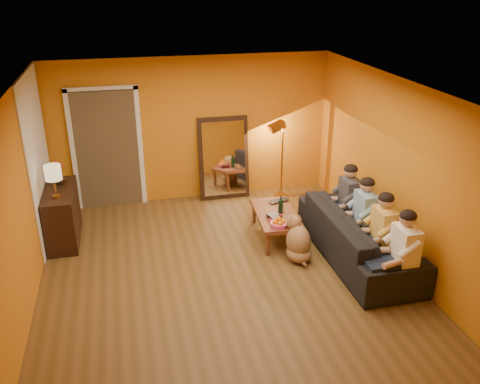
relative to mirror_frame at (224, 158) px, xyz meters
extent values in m
cube|color=brown|center=(-0.55, -2.63, -0.76)|extent=(5.00, 5.50, 0.00)
cube|color=white|center=(-0.55, -2.63, 1.84)|extent=(5.00, 5.50, 0.00)
cube|color=#C26B16|center=(-0.55, 0.12, 0.54)|extent=(5.00, 0.00, 2.60)
cube|color=#C26B16|center=(-3.05, -2.63, 0.54)|extent=(0.00, 5.50, 2.60)
cube|color=#C26B16|center=(1.95, -2.63, 0.54)|extent=(0.00, 5.50, 2.60)
cube|color=white|center=(-3.04, -0.88, 0.54)|extent=(0.02, 1.90, 2.58)
cube|color=#3F2D19|center=(-2.05, 0.20, 0.29)|extent=(1.06, 0.30, 2.10)
cube|color=white|center=(-2.62, 0.08, 0.29)|extent=(0.08, 0.06, 2.20)
cube|color=white|center=(-1.48, 0.08, 0.29)|extent=(0.08, 0.06, 2.20)
cube|color=white|center=(-2.05, 0.08, 1.36)|extent=(1.22, 0.06, 0.08)
cube|color=black|center=(0.00, 0.00, 0.00)|extent=(0.92, 0.27, 1.51)
cube|color=white|center=(0.00, -0.04, 0.00)|extent=(0.78, 0.21, 1.35)
cube|color=black|center=(-2.79, -1.08, -0.34)|extent=(0.44, 1.18, 0.85)
imported|color=black|center=(1.45, -2.66, -0.40)|extent=(2.49, 0.97, 0.73)
cylinder|color=black|center=(0.52, -1.82, -0.18)|extent=(0.07, 0.07, 0.31)
imported|color=#B27F3F|center=(0.59, -1.65, -0.30)|extent=(0.11, 0.11, 0.08)
imported|color=black|center=(0.65, -1.42, -0.33)|extent=(0.39, 0.30, 0.03)
imported|color=black|center=(0.29, -1.97, -0.33)|extent=(0.20, 0.25, 0.02)
imported|color=#B9152E|center=(0.30, -1.96, -0.31)|extent=(0.26, 0.30, 0.02)
imported|color=black|center=(0.29, -1.98, -0.29)|extent=(0.22, 0.26, 0.02)
imported|color=black|center=(-2.79, -0.83, 0.19)|extent=(0.19, 0.19, 0.20)
camera|label=1|loc=(-1.75, -8.62, 3.14)|focal=38.00mm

